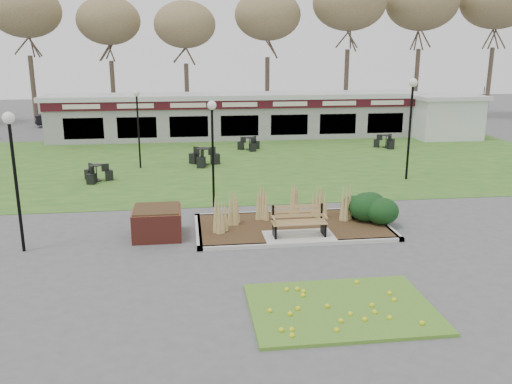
{
  "coord_description": "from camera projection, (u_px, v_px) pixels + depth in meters",
  "views": [
    {
      "loc": [
        -3.41,
        -15.54,
        5.84
      ],
      "look_at": [
        -1.12,
        2.0,
        1.09
      ],
      "focal_mm": 38.0,
      "sensor_mm": 36.0,
      "label": 1
    }
  ],
  "objects": [
    {
      "name": "patio_umbrella",
      "position": [
        482.0,
        116.0,
        35.7
      ],
      "size": [
        2.11,
        2.14,
        2.24
      ],
      "color": "black",
      "rests_on": "ground"
    },
    {
      "name": "lamp_post_near_left",
      "position": [
        12.0,
        151.0,
        15.23
      ],
      "size": [
        0.34,
        0.34,
        4.11
      ],
      "color": "black",
      "rests_on": "ground"
    },
    {
      "name": "car_black",
      "position": [
        63.0,
        118.0,
        40.94
      ],
      "size": [
        4.04,
        1.9,
        1.28
      ],
      "primitive_type": "imported",
      "rotation": [
        0.0,
        0.0,
        1.72
      ],
      "color": "black",
      "rests_on": "ground"
    },
    {
      "name": "food_pavilion",
      "position": [
        237.0,
        115.0,
        35.56
      ],
      "size": [
        24.6,
        3.4,
        2.9
      ],
      "color": "gray",
      "rests_on": "ground"
    },
    {
      "name": "bistro_set_d",
      "position": [
        386.0,
        143.0,
        32.28
      ],
      "size": [
        1.39,
        1.3,
        0.75
      ],
      "color": "black",
      "rests_on": "ground"
    },
    {
      "name": "park_bench",
      "position": [
        299.0,
        221.0,
        16.91
      ],
      "size": [
        1.7,
        0.66,
        0.93
      ],
      "color": "olive",
      "rests_on": "ground"
    },
    {
      "name": "lawn",
      "position": [
        252.0,
        162.0,
        28.32
      ],
      "size": [
        34.0,
        16.0,
        0.02
      ],
      "primitive_type": "cube",
      "color": "#2D611E",
      "rests_on": "ground"
    },
    {
      "name": "bistro_set_b",
      "position": [
        204.0,
        159.0,
        27.49
      ],
      "size": [
        1.59,
        1.55,
        0.86
      ],
      "color": "black",
      "rests_on": "ground"
    },
    {
      "name": "bistro_set_a",
      "position": [
        97.0,
        176.0,
        24.2
      ],
      "size": [
        1.33,
        1.35,
        0.74
      ],
      "color": "black",
      "rests_on": "ground"
    },
    {
      "name": "brick_planter",
      "position": [
        157.0,
        222.0,
        17.11
      ],
      "size": [
        1.5,
        1.5,
        0.95
      ],
      "color": "maroon",
      "rests_on": "ground"
    },
    {
      "name": "ground",
      "position": [
        300.0,
        241.0,
        16.83
      ],
      "size": [
        100.0,
        100.0,
        0.0
      ],
      "primitive_type": "plane",
      "color": "#515154",
      "rests_on": "ground"
    },
    {
      "name": "lamp_post_mid_left",
      "position": [
        137.0,
        112.0,
        26.18
      ],
      "size": [
        0.32,
        0.32,
        3.85
      ],
      "color": "black",
      "rests_on": "ground"
    },
    {
      "name": "planting_bed",
      "position": [
        329.0,
        215.0,
        18.19
      ],
      "size": [
        6.75,
        3.4,
        1.27
      ],
      "color": "#321D14",
      "rests_on": "ground"
    },
    {
      "name": "flower_bed",
      "position": [
        341.0,
        307.0,
        12.41
      ],
      "size": [
        4.2,
        3.0,
        0.16
      ],
      "color": "#3F7621",
      "rests_on": "ground"
    },
    {
      "name": "bistro_set_c",
      "position": [
        250.0,
        146.0,
        31.56
      ],
      "size": [
        1.35,
        1.3,
        0.73
      ],
      "color": "black",
      "rests_on": "ground"
    },
    {
      "name": "service_hut",
      "position": [
        446.0,
        116.0,
        35.38
      ],
      "size": [
        4.4,
        3.4,
        2.83
      ],
      "color": "silver",
      "rests_on": "ground"
    },
    {
      "name": "tree_backdrop",
      "position": [
        226.0,
        13.0,
        41.47
      ],
      "size": [
        47.24,
        5.24,
        10.36
      ],
      "color": "#47382B",
      "rests_on": "ground"
    },
    {
      "name": "lamp_post_mid_right",
      "position": [
        212.0,
        131.0,
        19.64
      ],
      "size": [
        0.33,
        0.33,
        3.98
      ],
      "color": "black",
      "rests_on": "ground"
    },
    {
      "name": "lamp_post_far_right",
      "position": [
        411.0,
        107.0,
        23.79
      ],
      "size": [
        0.38,
        0.38,
        4.52
      ],
      "color": "black",
      "rests_on": "ground"
    }
  ]
}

